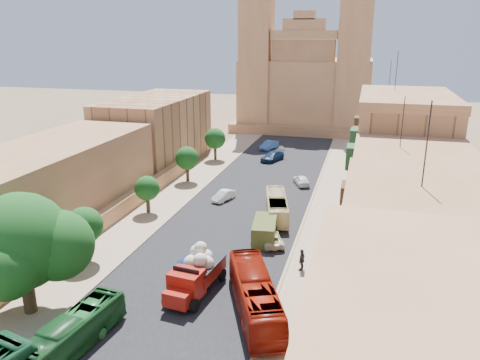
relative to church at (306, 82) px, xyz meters
The scene contains 30 objects.
road_surface 49.54m from the church, 90.00° to the right, with size 14.00×140.00×0.01m, color black.
sidewalk_east 50.44m from the church, 78.94° to the right, with size 5.00×140.00×0.01m, color #9F8368.
sidewalk_west 50.44m from the church, 101.06° to the right, with size 5.00×140.00×0.01m, color #9F8368.
kerb_east 50.02m from the church, 81.81° to the right, with size 0.25×140.00×0.12m, color #9F8368.
kerb_west 50.02m from the church, 98.19° to the right, with size 0.25×140.00×0.12m, color #9F8368.
townhouse_b 69.58m from the church, 76.73° to the right, with size 9.00×14.00×14.90m.
townhouse_c 56.00m from the church, 73.43° to the right, with size 9.00×14.00×17.40m.
townhouse_d 42.84m from the church, 68.07° to the right, with size 9.00×14.00×15.90m.
west_wall 60.55m from the church, 102.04° to the right, with size 1.00×40.00×1.80m, color #AA774D.
west_building_low 63.45m from the church, 106.54° to the right, with size 10.00×28.00×8.40m, color #976742.
west_building_mid 39.27m from the church, 117.48° to the right, with size 10.00×22.00×10.00m, color #B57E52.
church is the anchor object (origin of this frame).
ficus_tree 75.32m from the church, 97.20° to the right, with size 8.85×8.14×8.85m.
street_tree_a 67.65m from the church, 98.54° to the right, with size 3.20×3.20×4.93m.
street_tree_b 55.92m from the church, 100.38° to the right, with size 2.75×2.75×4.22m.
street_tree_c 44.22m from the church, 103.21° to the right, with size 3.12×3.12×4.79m.
street_tree_d 32.79m from the church, 108.09° to the right, with size 3.26×3.26×5.01m.
red_truck 69.54m from the church, 89.20° to the right, with size 3.25×6.73×3.80m.
olive_pickup 59.14m from the church, 86.08° to the right, with size 2.74×5.09×2.00m.
bus_green_north 78.16m from the church, 92.95° to the right, with size 2.00×8.55×2.38m, color #1B5726.
bus_red_east 71.36m from the church, 85.17° to the right, with size 2.42×10.35×2.88m, color maroon.
bus_cream_east 53.06m from the church, 85.62° to the right, with size 2.07×8.83×2.46m, color #FCEAA7.
car_blue_a 66.55m from the church, 90.87° to the right, with size 1.38×3.44×1.17m, color blue.
car_white_a 49.49m from the church, 93.68° to the right, with size 1.24×3.54×1.17m, color white.
car_cream 59.95m from the church, 85.35° to the right, with size 1.86×4.04×1.12m, color beige.
car_dkblue 30.37m from the church, 92.22° to the right, with size 1.99×4.90×1.42m, color #0E2343.
car_white_b 41.39m from the church, 82.93° to the right, with size 1.53×3.80×1.29m, color white.
car_blue_b 23.49m from the church, 98.54° to the right, with size 1.52×4.36×1.44m, color #4369B7.
pedestrian_a 67.20m from the church, 81.49° to the right, with size 0.57×0.37×1.55m, color #252128.
pedestrian_c 64.60m from the church, 82.56° to the right, with size 1.14×0.47×1.94m, color #2E2F31.
Camera 1 is at (12.51, -20.16, 18.88)m, focal length 35.00 mm.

